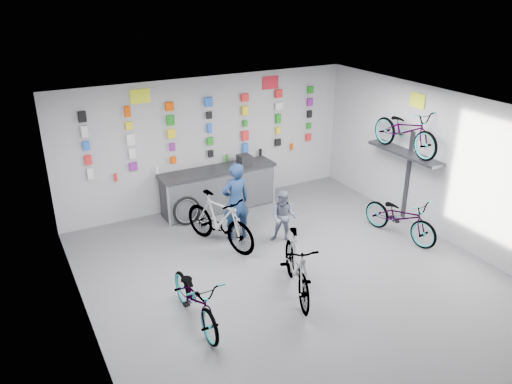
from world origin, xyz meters
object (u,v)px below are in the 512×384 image
bike_left (195,298)px  bike_service (219,220)px  bike_center (297,266)px  clerk (236,202)px  customer (284,217)px  bike_right (401,217)px  counter (219,190)px

bike_left → bike_service: bike_service is taller
bike_center → bike_left: bearing=-162.4°
bike_center → bike_service: (-0.45, 2.13, 0.02)m
clerk → customer: 1.01m
bike_service → clerk: (0.42, 0.12, 0.27)m
bike_center → customer: bearing=85.9°
bike_center → bike_right: size_ratio=1.03×
bike_left → clerk: 2.82m
bike_center → bike_service: bike_service is taller
bike_left → customer: size_ratio=1.54×
bike_right → clerk: (-3.00, 1.55, 0.36)m
counter → clerk: clerk is taller
bike_left → bike_service: (1.34, 2.05, 0.11)m
bike_left → customer: customer is taller
counter → customer: 2.11m
counter → bike_right: counter is taller
counter → bike_service: 1.71m
bike_right → customer: size_ratio=1.57×
customer → bike_center: bearing=-73.2°
bike_left → clerk: size_ratio=1.04×
bike_left → bike_center: size_ratio=0.95×
bike_center → clerk: size_ratio=1.09×
counter → bike_center: (-0.24, -3.70, 0.05)m
counter → bike_center: bike_center is taller
counter → clerk: 1.51m
bike_service → clerk: clerk is taller
bike_left → bike_right: (4.76, 0.62, 0.01)m
bike_center → clerk: bearing=110.9°
customer → counter: bearing=145.1°
counter → bike_right: size_ratio=1.55×
counter → bike_left: counter is taller
bike_left → bike_center: 1.79m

